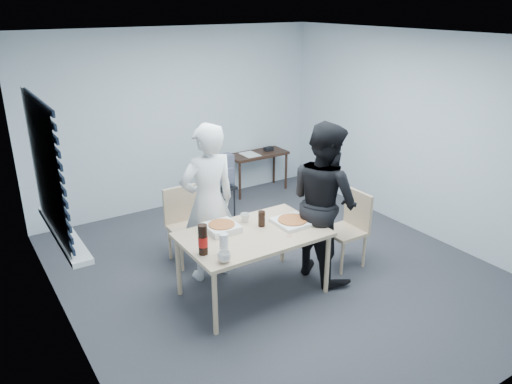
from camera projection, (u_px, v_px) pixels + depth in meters
room at (50, 178)px, 4.47m from camera, size 5.00×5.00×5.00m
dining_table at (253, 238)px, 5.11m from camera, size 1.46×0.92×0.71m
chair_far at (185, 219)px, 5.89m from camera, size 0.42×0.42×0.89m
chair_right at (350, 223)px, 5.78m from camera, size 0.42×0.42×0.89m
person_white at (208, 203)px, 5.38m from camera, size 0.65×0.42×1.77m
person_black at (324, 201)px, 5.42m from camera, size 0.47×0.86×1.77m
side_table at (258, 158)px, 8.00m from camera, size 0.96×0.43×0.64m
stool at (222, 193)px, 7.13m from camera, size 0.33×0.33×0.46m
backpack at (222, 171)px, 7.00m from camera, size 0.32×0.24×0.45m
pizza_box_a at (222, 227)px, 5.12m from camera, size 0.32×0.32×0.08m
pizza_box_b at (292, 221)px, 5.29m from camera, size 0.37×0.37×0.05m
mug_a at (224, 257)px, 4.52m from camera, size 0.17×0.17×0.10m
mug_b at (245, 218)px, 5.33m from camera, size 0.10×0.10×0.09m
cola_glass at (262, 219)px, 5.22m from camera, size 0.09×0.09×0.17m
soda_bottle at (203, 240)px, 4.62m from camera, size 0.09×0.09×0.30m
plastic_cups at (224, 244)px, 4.64m from camera, size 0.11×0.11×0.20m
rubber_band at (289, 236)px, 5.02m from camera, size 0.05×0.05×0.00m
papers at (250, 154)px, 7.89m from camera, size 0.28×0.35×0.01m
black_box at (268, 149)px, 8.08m from camera, size 0.15×0.11×0.06m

